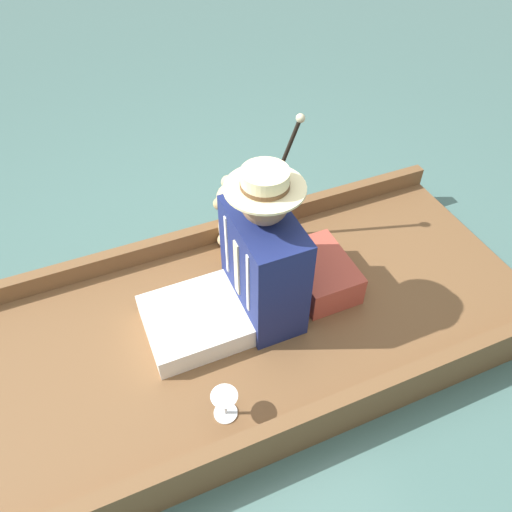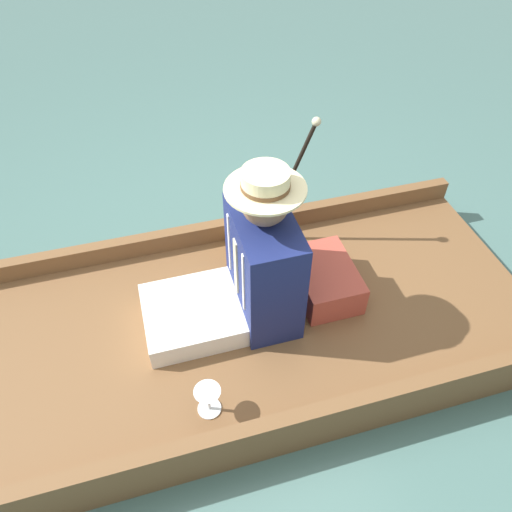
{
  "view_description": "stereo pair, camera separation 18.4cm",
  "coord_description": "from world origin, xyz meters",
  "px_view_note": "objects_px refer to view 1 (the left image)",
  "views": [
    {
      "loc": [
        -1.31,
        0.43,
        1.99
      ],
      "look_at": [
        0.04,
        -0.15,
        0.5
      ],
      "focal_mm": 35.0,
      "sensor_mm": 36.0,
      "label": 1
    },
    {
      "loc": [
        -1.37,
        0.26,
        1.99
      ],
      "look_at": [
        0.04,
        -0.15,
        0.5
      ],
      "focal_mm": 35.0,
      "sensor_mm": 36.0,
      "label": 2
    }
  ],
  "objects_px": {
    "teddy_bear": "(233,220)",
    "wine_glass": "(225,401)",
    "walking_cane": "(280,169)",
    "seated_person": "(248,270)"
  },
  "relations": [
    {
      "from": "seated_person",
      "to": "teddy_bear",
      "type": "distance_m",
      "value": 0.43
    },
    {
      "from": "seated_person",
      "to": "teddy_bear",
      "type": "xyz_separation_m",
      "value": [
        0.42,
        -0.09,
        -0.08
      ]
    },
    {
      "from": "seated_person",
      "to": "teddy_bear",
      "type": "bearing_deg",
      "value": -23.61
    },
    {
      "from": "seated_person",
      "to": "walking_cane",
      "type": "height_order",
      "value": "seated_person"
    },
    {
      "from": "teddy_bear",
      "to": "wine_glass",
      "type": "relative_size",
      "value": 3.13
    },
    {
      "from": "wine_glass",
      "to": "walking_cane",
      "type": "bearing_deg",
      "value": -35.56
    },
    {
      "from": "seated_person",
      "to": "wine_glass",
      "type": "relative_size",
      "value": 5.66
    },
    {
      "from": "walking_cane",
      "to": "wine_glass",
      "type": "bearing_deg",
      "value": 144.44
    },
    {
      "from": "wine_glass",
      "to": "walking_cane",
      "type": "distance_m",
      "value": 1.14
    },
    {
      "from": "teddy_bear",
      "to": "wine_glass",
      "type": "xyz_separation_m",
      "value": [
        -0.86,
        0.37,
        -0.1
      ]
    }
  ]
}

